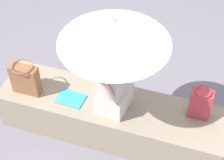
{
  "coord_description": "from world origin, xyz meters",
  "views": [
    {
      "loc": [
        0.77,
        -2.29,
        3.24
      ],
      "look_at": [
        0.02,
        -0.01,
        0.81
      ],
      "focal_mm": 58.0,
      "sensor_mm": 36.0,
      "label": 1
    }
  ],
  "objects_px": {
    "handbag_black": "(25,79)",
    "magazine": "(71,99)",
    "tote_bag_canvas": "(200,104)",
    "person_seated": "(114,79)",
    "parasol": "(114,32)"
  },
  "relations": [
    {
      "from": "handbag_black",
      "to": "magazine",
      "type": "relative_size",
      "value": 1.29
    },
    {
      "from": "person_seated",
      "to": "handbag_black",
      "type": "height_order",
      "value": "person_seated"
    },
    {
      "from": "person_seated",
      "to": "parasol",
      "type": "distance_m",
      "value": 0.59
    },
    {
      "from": "person_seated",
      "to": "parasol",
      "type": "xyz_separation_m",
      "value": [
        0.02,
        -0.05,
        0.59
      ]
    },
    {
      "from": "handbag_black",
      "to": "tote_bag_canvas",
      "type": "distance_m",
      "value": 1.75
    },
    {
      "from": "person_seated",
      "to": "magazine",
      "type": "xyz_separation_m",
      "value": [
        -0.45,
        -0.05,
        -0.38
      ]
    },
    {
      "from": "handbag_black",
      "to": "tote_bag_canvas",
      "type": "bearing_deg",
      "value": 7.48
    },
    {
      "from": "person_seated",
      "to": "handbag_black",
      "type": "bearing_deg",
      "value": -174.65
    },
    {
      "from": "handbag_black",
      "to": "tote_bag_canvas",
      "type": "height_order",
      "value": "handbag_black"
    },
    {
      "from": "parasol",
      "to": "handbag_black",
      "type": "xyz_separation_m",
      "value": [
        -0.94,
        -0.03,
        -0.8
      ]
    },
    {
      "from": "handbag_black",
      "to": "magazine",
      "type": "distance_m",
      "value": 0.5
    },
    {
      "from": "tote_bag_canvas",
      "to": "magazine",
      "type": "relative_size",
      "value": 1.24
    },
    {
      "from": "tote_bag_canvas",
      "to": "magazine",
      "type": "xyz_separation_m",
      "value": [
        -1.27,
        -0.19,
        -0.16
      ]
    },
    {
      "from": "person_seated",
      "to": "parasol",
      "type": "height_order",
      "value": "parasol"
    },
    {
      "from": "parasol",
      "to": "tote_bag_canvas",
      "type": "distance_m",
      "value": 1.15
    }
  ]
}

